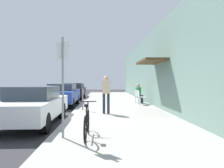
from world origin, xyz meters
name	(u,v)px	position (x,y,z in m)	size (l,w,h in m)	color
ground_plane	(71,116)	(0.00, 0.00, 0.00)	(60.00, 60.00, 0.00)	#2D2D30
sidewalk_slab	(117,109)	(2.25, 2.00, 0.06)	(4.50, 32.00, 0.12)	#9E9B93
building_facade	(160,67)	(4.64, 1.99, 2.34)	(1.40, 32.00, 4.68)	gray
parked_car_0	(33,105)	(-1.10, -1.80, 0.72)	(1.80, 4.40, 1.39)	silver
parked_car_1	(62,94)	(-1.10, 3.99, 0.74)	(1.80, 4.40, 1.41)	navy
parked_car_2	(74,90)	(-1.10, 9.78, 0.73)	(1.80, 4.40, 1.39)	black
parking_meter	(83,95)	(0.45, 1.07, 0.89)	(0.12, 0.10, 1.32)	slate
street_sign	(63,79)	(0.40, -4.13, 1.64)	(0.32, 0.06, 2.60)	gray
bicycle_0	(87,124)	(1.01, -4.13, 0.48)	(0.46, 1.71, 0.90)	black
cafe_chair_0	(141,97)	(3.81, 3.32, 0.62)	(0.47, 0.47, 0.87)	silver
cafe_chair_1	(138,96)	(3.82, 4.19, 0.62)	(0.54, 0.54, 0.87)	silver
seated_patron_1	(139,93)	(3.88, 4.21, 0.82)	(0.50, 0.45, 1.29)	#232838
pedestrian_standing	(106,91)	(1.60, -0.14, 1.12)	(0.36, 0.22, 1.70)	#232838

